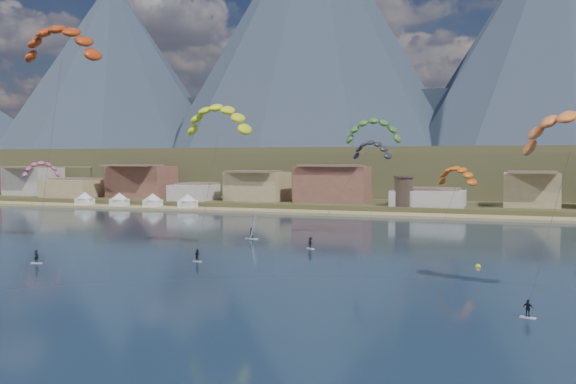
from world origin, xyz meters
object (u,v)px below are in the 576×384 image
at_px(kitesurfer_yellow, 218,115).
at_px(kitesurfer_red, 61,38).
at_px(watchtower, 404,191).
at_px(kitesurfer_orange, 571,127).
at_px(buoy, 478,266).
at_px(windsurfer, 252,231).
at_px(kitesurfer_green, 373,128).

bearing_deg(kitesurfer_yellow, kitesurfer_red, -162.56).
relative_size(watchtower, kitesurfer_red, 0.22).
relative_size(kitesurfer_orange, buoy, 30.76).
bearing_deg(windsurfer, buoy, -23.30).
distance_m(kitesurfer_green, buoy, 38.11).
relative_size(kitesurfer_yellow, windsurfer, 5.27).
xyz_separation_m(kitesurfer_yellow, kitesurfer_orange, (50.66, -18.22, -3.66)).
bearing_deg(kitesurfer_orange, windsurfer, 146.52).
relative_size(watchtower, kitesurfer_yellow, 0.34).
bearing_deg(buoy, watchtower, 105.67).
distance_m(kitesurfer_red, kitesurfer_green, 56.19).
bearing_deg(kitesurfer_orange, kitesurfer_yellow, 160.22).
distance_m(kitesurfer_orange, windsurfer, 63.81).
bearing_deg(watchtower, kitesurfer_yellow, -102.58).
bearing_deg(kitesurfer_orange, kitesurfer_green, 126.12).
relative_size(kitesurfer_red, kitesurfer_green, 1.46).
bearing_deg(buoy, kitesurfer_orange, -58.51).
xyz_separation_m(watchtower, kitesurfer_red, (-42.24, -87.50, 28.31)).
height_order(kitesurfer_orange, kitesurfer_green, kitesurfer_green).
height_order(watchtower, windsurfer, watchtower).
relative_size(kitesurfer_orange, kitesurfer_green, 0.85).
distance_m(watchtower, buoy, 85.36).
relative_size(kitesurfer_green, buoy, 36.15).
bearing_deg(kitesurfer_green, kitesurfer_red, -146.07).
height_order(watchtower, kitesurfer_green, kitesurfer_green).
bearing_deg(kitesurfer_red, windsurfer, 44.53).
height_order(kitesurfer_yellow, buoy, kitesurfer_yellow).
height_order(watchtower, buoy, watchtower).
bearing_deg(kitesurfer_yellow, kitesurfer_green, 47.58).
xyz_separation_m(kitesurfer_green, windsurfer, (-21.42, -7.02, -19.38)).
distance_m(kitesurfer_yellow, windsurfer, 25.93).
bearing_deg(watchtower, kitesurfer_orange, -71.48).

